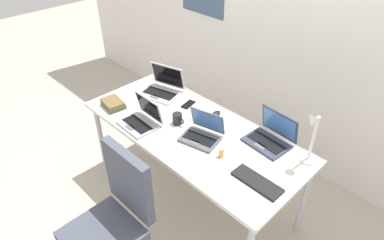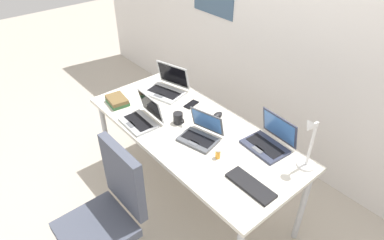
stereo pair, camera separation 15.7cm
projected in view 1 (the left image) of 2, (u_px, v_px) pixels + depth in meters
name	position (u px, v px, depth m)	size (l,w,h in m)	color
ground_plane	(192.00, 195.00, 3.00)	(12.00, 12.00, 0.00)	#B7AD9E
wall_back	(284.00, 21.00, 2.87)	(6.00, 0.13, 2.60)	silver
desk	(192.00, 134.00, 2.60)	(1.80, 0.80, 0.74)	silver
desk_lamp	(311.00, 139.00, 2.15)	(0.12, 0.18, 0.40)	white
laptop_mid_desk	(202.00, 134.00, 2.45)	(0.32, 0.29, 0.20)	#515459
laptop_front_left	(162.00, 88.00, 2.97)	(0.39, 0.36, 0.24)	#B7BABC
laptop_far_corner	(141.00, 120.00, 2.59)	(0.30, 0.26, 0.22)	#B7BABC
laptop_back_right	(270.00, 137.00, 2.41)	(0.33, 0.28, 0.23)	#33384C
external_keyboard	(257.00, 182.00, 2.10)	(0.33, 0.12, 0.02)	black
computer_mouse	(216.00, 114.00, 2.70)	(0.06, 0.10, 0.03)	black
cell_phone	(188.00, 104.00, 2.84)	(0.06, 0.14, 0.01)	black
pill_bottle	(221.00, 152.00, 2.29)	(0.04, 0.04, 0.08)	gold
book_stack	(113.00, 104.00, 2.80)	(0.21, 0.17, 0.06)	#336638
coffee_mug	(177.00, 119.00, 2.60)	(0.11, 0.08, 0.09)	black
office_chair	(113.00, 230.00, 2.23)	(0.52, 0.54, 0.97)	black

